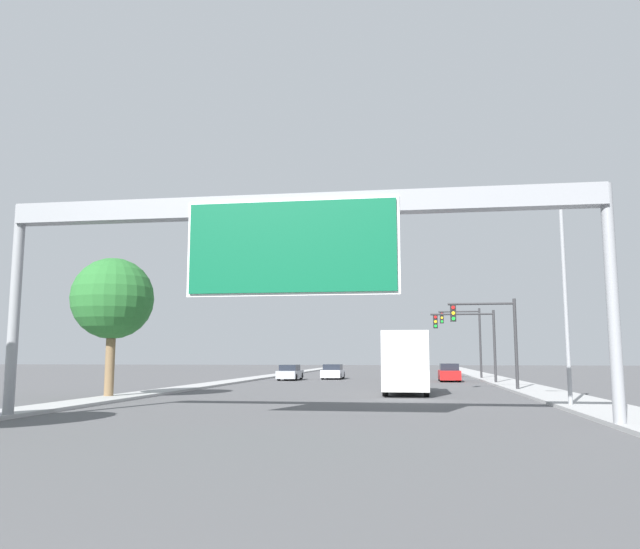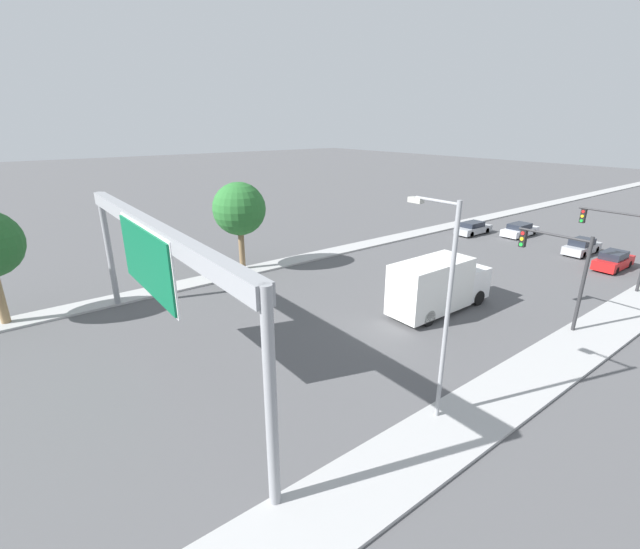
% 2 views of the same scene
% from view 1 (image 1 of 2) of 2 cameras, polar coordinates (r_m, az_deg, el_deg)
% --- Properties ---
extents(sidewalk_right, '(3.00, 120.00, 0.15)m').
position_cam_1_polar(sidewalk_right, '(62.56, 15.27, -9.11)').
color(sidewalk_right, '#A5A5A5').
rests_on(sidewalk_right, ground).
extents(median_strip_left, '(2.00, 120.00, 0.15)m').
position_cam_1_polar(median_strip_left, '(63.80, -5.01, -9.30)').
color(median_strip_left, '#A5A5A5').
rests_on(median_strip_left, ground).
extents(sign_gantry, '(20.27, 0.73, 7.50)m').
position_cam_1_polar(sign_gantry, '(20.73, -2.51, 3.86)').
color(sign_gantry, gray).
rests_on(sign_gantry, ground).
extents(car_near_right, '(1.71, 4.35, 1.52)m').
position_cam_1_polar(car_near_right, '(54.79, 11.73, -8.81)').
color(car_near_right, red).
rests_on(car_near_right, ground).
extents(car_near_left, '(1.82, 4.69, 1.38)m').
position_cam_1_polar(car_near_left, '(59.52, 1.21, -8.90)').
color(car_near_left, silver).
rests_on(car_near_left, ground).
extents(car_mid_right, '(1.71, 4.62, 1.37)m').
position_cam_1_polar(car_mid_right, '(56.83, -2.75, -8.97)').
color(car_mid_right, '#A5A8AD').
rests_on(car_mid_right, ground).
extents(car_far_left, '(1.70, 4.45, 1.44)m').
position_cam_1_polar(car_far_left, '(57.24, 8.03, -8.86)').
color(car_far_left, '#A5A8AD').
rests_on(car_far_left, ground).
extents(truck_box_primary, '(2.47, 7.69, 3.48)m').
position_cam_1_polar(truck_box_primary, '(36.20, 7.83, -8.01)').
color(truck_box_primary, white).
rests_on(truck_box_primary, ground).
extents(traffic_light_near_intersection, '(4.18, 0.32, 5.70)m').
position_cam_1_polar(traffic_light_near_intersection, '(40.43, 15.50, -4.77)').
color(traffic_light_near_intersection, '#2D2D30').
rests_on(traffic_light_near_intersection, ground).
extents(traffic_light_mid_block, '(4.97, 0.32, 5.72)m').
position_cam_1_polar(traffic_light_mid_block, '(50.34, 13.75, -5.23)').
color(traffic_light_mid_block, '#2D2D30').
rests_on(traffic_light_mid_block, ground).
extents(traffic_light_far_intersection, '(3.89, 0.32, 6.62)m').
position_cam_1_polar(traffic_light_far_intersection, '(60.35, 13.32, -5.13)').
color(traffic_light_far_intersection, '#2D2D30').
rests_on(traffic_light_far_intersection, ground).
extents(palm_tree_background, '(4.18, 4.18, 7.18)m').
position_cam_1_polar(palm_tree_background, '(33.84, -18.43, -2.15)').
color(palm_tree_background, brown).
rests_on(palm_tree_background, ground).
extents(street_lamp_right, '(2.31, 0.28, 8.97)m').
position_cam_1_polar(street_lamp_right, '(28.46, 20.95, -0.75)').
color(street_lamp_right, gray).
rests_on(street_lamp_right, ground).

